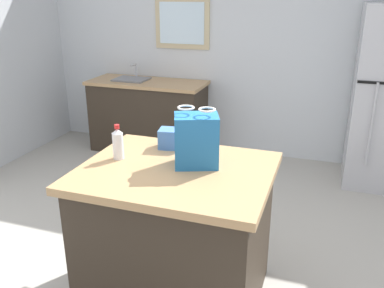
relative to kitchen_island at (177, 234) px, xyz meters
The scene contains 6 objects.
back_wall 2.92m from the kitchen_island, 87.81° to the left, with size 5.72×0.13×2.76m.
kitchen_island is the anchor object (origin of this frame).
sink_counter 2.74m from the kitchen_island, 118.42° to the left, with size 1.43×0.59×1.07m.
shopping_bag 0.63m from the kitchen_island, 41.34° to the left, with size 0.31×0.27×0.36m.
small_box 0.63m from the kitchen_island, 114.59° to the left, with size 0.17×0.13×0.13m, color #4775B7.
bottle 0.68m from the kitchen_island, behind, with size 0.07×0.07×0.22m.
Camera 1 is at (0.71, -2.19, 1.92)m, focal length 38.80 mm.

